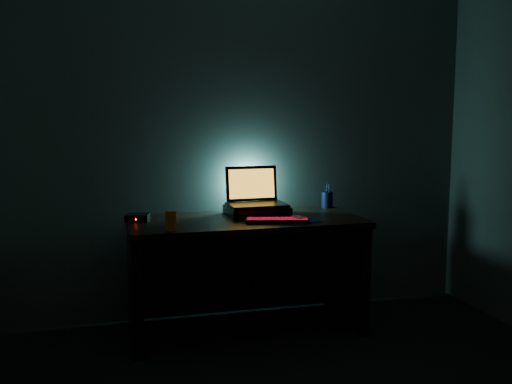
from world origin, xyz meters
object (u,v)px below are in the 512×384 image
(laptop, at_px, (255,196))
(mouse, at_px, (298,218))
(router, at_px, (137,218))
(keyboard, at_px, (277,220))
(pen_cup, at_px, (327,200))
(juice_glass, at_px, (171,221))

(laptop, height_order, mouse, laptop)
(laptop, distance_m, router, 0.80)
(laptop, xyz_separation_m, keyboard, (0.06, -0.34, -0.11))
(router, bearing_deg, keyboard, -2.82)
(router, bearing_deg, mouse, -0.92)
(laptop, height_order, keyboard, laptop)
(keyboard, bearing_deg, pen_cup, 55.44)
(router, bearing_deg, juice_glass, -49.66)
(mouse, bearing_deg, pen_cup, 31.34)
(juice_glass, distance_m, router, 0.38)
(keyboard, xyz_separation_m, pen_cup, (0.52, 0.46, 0.05))
(pen_cup, bearing_deg, router, -171.09)
(laptop, height_order, pen_cup, laptop)
(mouse, bearing_deg, laptop, 100.06)
(laptop, bearing_deg, mouse, -62.22)
(keyboard, height_order, pen_cup, pen_cup)
(pen_cup, xyz_separation_m, juice_glass, (-1.19, -0.55, -0.00))
(laptop, relative_size, router, 2.36)
(laptop, relative_size, keyboard, 0.94)
(router, bearing_deg, laptop, 20.12)
(pen_cup, height_order, router, pen_cup)
(laptop, xyz_separation_m, pen_cup, (0.57, 0.12, -0.06))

